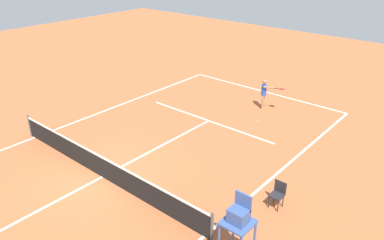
# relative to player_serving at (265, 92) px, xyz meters

# --- Properties ---
(ground_plane) EXTENTS (60.00, 60.00, 0.00)m
(ground_plane) POSITION_rel_player_serving_xyz_m (1.33, 9.99, -1.00)
(ground_plane) COLOR #AD5933
(court_lines) EXTENTS (10.36, 24.76, 0.01)m
(court_lines) POSITION_rel_player_serving_xyz_m (1.33, 9.99, -1.00)
(court_lines) COLOR white
(court_lines) RESTS_ON ground
(tennis_net) EXTENTS (10.96, 0.10, 1.07)m
(tennis_net) POSITION_rel_player_serving_xyz_m (1.33, 9.99, -0.51)
(tennis_net) COLOR #4C4C51
(tennis_net) RESTS_ON ground
(player_serving) EXTENTS (1.31, 0.55, 1.69)m
(player_serving) POSITION_rel_player_serving_xyz_m (0.00, 0.00, 0.00)
(player_serving) COLOR #9E704C
(player_serving) RESTS_ON ground
(tennis_ball) EXTENTS (0.07, 0.07, 0.07)m
(tennis_ball) POSITION_rel_player_serving_xyz_m (-0.66, 1.68, -0.97)
(tennis_ball) COLOR #CCE033
(tennis_ball) RESTS_ON ground
(umpire_chair) EXTENTS (0.80, 0.80, 2.41)m
(umpire_chair) POSITION_rel_player_serving_xyz_m (-5.23, 10.35, 0.60)
(umpire_chair) COLOR #38518C
(umpire_chair) RESTS_ON ground
(courtside_chair_mid) EXTENTS (0.44, 0.46, 0.95)m
(courtside_chair_mid) POSITION_rel_player_serving_xyz_m (-4.78, 7.17, -0.47)
(courtside_chair_mid) COLOR #262626
(courtside_chair_mid) RESTS_ON ground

